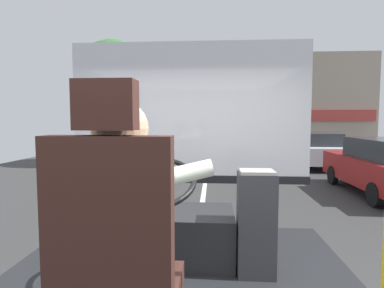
# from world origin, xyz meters

# --- Properties ---
(ground) EXTENTS (18.00, 44.00, 0.06)m
(ground) POSITION_xyz_m (0.00, 8.80, -0.02)
(ground) COLOR #333333
(driver_seat) EXTENTS (0.48, 0.48, 1.28)m
(driver_seat) POSITION_xyz_m (-0.13, -0.47, 1.32)
(driver_seat) COLOR black
(driver_seat) RESTS_ON bus_floor
(bus_driver) EXTENTS (0.79, 0.60, 0.80)m
(bus_driver) POSITION_xyz_m (-0.13, -0.36, 1.51)
(bus_driver) COLOR #332D28
(bus_driver) RESTS_ON driver_seat
(steering_console) EXTENTS (1.10, 1.02, 0.87)m
(steering_console) POSITION_xyz_m (-0.13, 0.77, 1.01)
(steering_console) COLOR black
(steering_console) RESTS_ON bus_floor
(fare_box) EXTENTS (0.27, 0.22, 0.78)m
(fare_box) POSITION_xyz_m (0.57, 0.58, 1.17)
(fare_box) COLOR #333338
(fare_box) RESTS_ON bus_floor
(windshield_panel) EXTENTS (2.50, 0.08, 1.48)m
(windshield_panel) POSITION_xyz_m (0.00, 1.62, 1.83)
(windshield_panel) COLOR silver
(street_tree) EXTENTS (3.25, 3.25, 5.29)m
(street_tree) POSITION_xyz_m (-4.02, 11.63, 3.65)
(street_tree) COLOR #4C3828
(street_tree) RESTS_ON ground
(shop_building) EXTENTS (9.17, 5.54, 5.60)m
(shop_building) POSITION_xyz_m (4.61, 18.78, 2.80)
(shop_building) COLOR gray
(shop_building) RESTS_ON ground
(parked_car_white) EXTENTS (2.03, 4.16, 1.38)m
(parked_car_white) POSITION_xyz_m (4.28, 11.54, 0.71)
(parked_car_white) COLOR silver
(parked_car_white) RESTS_ON ground
(parked_car_silver) EXTENTS (1.90, 4.17, 1.26)m
(parked_car_silver) POSITION_xyz_m (4.34, 16.99, 0.65)
(parked_car_silver) COLOR silver
(parked_car_silver) RESTS_ON ground
(parked_car_green) EXTENTS (1.82, 4.14, 1.45)m
(parked_car_green) POSITION_xyz_m (4.39, 22.26, 0.74)
(parked_car_green) COLOR #195633
(parked_car_green) RESTS_ON ground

